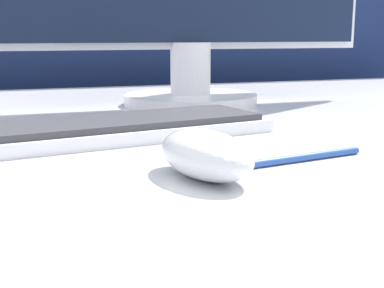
{
  "coord_description": "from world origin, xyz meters",
  "views": [
    {
      "loc": [
        -0.24,
        -0.7,
        0.86
      ],
      "look_at": [
        -0.08,
        -0.23,
        0.76
      ],
      "focal_mm": 50.0,
      "sensor_mm": 36.0,
      "label": 1
    }
  ],
  "objects": [
    {
      "name": "partition_panel",
      "position": [
        0.0,
        0.73,
        0.59
      ],
      "size": [
        5.0,
        0.03,
        1.17
      ],
      "color": "navy",
      "rests_on": "ground_plane"
    },
    {
      "name": "keyboard",
      "position": [
        -0.13,
        -0.06,
        0.75
      ],
      "size": [
        0.43,
        0.19,
        0.02
      ],
      "rotation": [
        0.0,
        0.0,
        0.17
      ],
      "color": "white",
      "rests_on": "desk"
    },
    {
      "name": "computer_mouse_near",
      "position": [
        -0.08,
        -0.27,
        0.76
      ],
      "size": [
        0.09,
        0.13,
        0.04
      ],
      "rotation": [
        0.0,
        0.0,
        0.23
      ],
      "color": "white",
      "rests_on": "desk"
    },
    {
      "name": "pen",
      "position": [
        0.04,
        -0.24,
        0.74
      ],
      "size": [
        0.14,
        0.03,
        0.01
      ],
      "rotation": [
        0.0,
        0.0,
        0.17
      ],
      "color": "#284C9E",
      "rests_on": "desk"
    }
  ]
}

